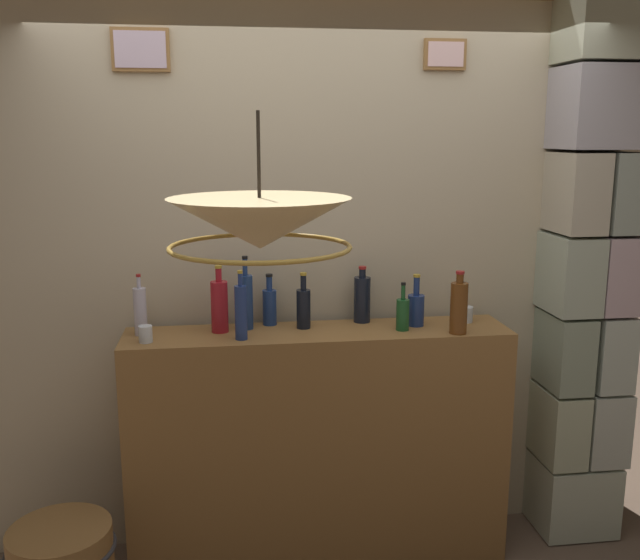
# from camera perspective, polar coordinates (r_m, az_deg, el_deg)

# --- Properties ---
(panelled_rear_partition) EXTENTS (3.45, 0.15, 2.79)m
(panelled_rear_partition) POSITION_cam_1_polar(r_m,az_deg,el_deg) (3.39, -0.71, 2.43)
(panelled_rear_partition) COLOR #BCAD8E
(panelled_rear_partition) RESTS_ON ground
(stone_pillar) EXTENTS (0.42, 0.38, 2.72)m
(stone_pillar) POSITION_cam_1_polar(r_m,az_deg,el_deg) (3.66, 21.02, 0.94)
(stone_pillar) COLOR #B4BCA4
(stone_pillar) RESTS_ON ground
(bar_shelf_unit) EXTENTS (1.78, 0.36, 1.14)m
(bar_shelf_unit) POSITION_cam_1_polar(r_m,az_deg,el_deg) (3.42, -0.12, -13.43)
(bar_shelf_unit) COLOR olive
(bar_shelf_unit) RESTS_ON ground
(liquor_bottle_port) EXTENTS (0.07, 0.07, 0.34)m
(liquor_bottle_port) POSITION_cam_1_polar(r_m,az_deg,el_deg) (3.24, -6.09, -1.70)
(liquor_bottle_port) COLOR navy
(liquor_bottle_port) RESTS_ON bar_shelf_unit
(liquor_bottle_whiskey) EXTENTS (0.08, 0.08, 0.27)m
(liquor_bottle_whiskey) POSITION_cam_1_polar(r_m,az_deg,el_deg) (3.35, 3.46, -1.53)
(liquor_bottle_whiskey) COLOR black
(liquor_bottle_whiskey) RESTS_ON bar_shelf_unit
(liquor_bottle_tequila) EXTENTS (0.08, 0.08, 0.25)m
(liquor_bottle_tequila) POSITION_cam_1_polar(r_m,az_deg,el_deg) (3.32, 7.85, -2.29)
(liquor_bottle_tequila) COLOR navy
(liquor_bottle_tequila) RESTS_ON bar_shelf_unit
(liquor_bottle_scotch) EXTENTS (0.06, 0.06, 0.28)m
(liquor_bottle_scotch) POSITION_cam_1_polar(r_m,az_deg,el_deg) (3.23, -14.49, -2.44)
(liquor_bottle_scotch) COLOR silver
(liquor_bottle_scotch) RESTS_ON bar_shelf_unit
(liquor_bottle_gin) EXTENTS (0.07, 0.07, 0.26)m
(liquor_bottle_gin) POSITION_cam_1_polar(r_m,az_deg,el_deg) (3.24, -1.36, -2.22)
(liquor_bottle_gin) COLOR black
(liquor_bottle_gin) RESTS_ON bar_shelf_unit
(liquor_bottle_vermouth) EXTENTS (0.06, 0.06, 0.23)m
(liquor_bottle_vermouth) POSITION_cam_1_polar(r_m,az_deg,el_deg) (3.23, 6.78, -2.74)
(liquor_bottle_vermouth) COLOR #1B5025
(liquor_bottle_vermouth) RESTS_ON bar_shelf_unit
(liquor_bottle_sherry) EXTENTS (0.08, 0.08, 0.29)m
(liquor_bottle_sherry) POSITION_cam_1_polar(r_m,az_deg,el_deg) (3.21, 11.28, -2.17)
(liquor_bottle_sherry) COLOR brown
(liquor_bottle_sherry) RESTS_ON bar_shelf_unit
(liquor_bottle_rum) EXTENTS (0.05, 0.05, 0.31)m
(liquor_bottle_rum) POSITION_cam_1_polar(r_m,az_deg,el_deg) (3.07, -6.49, -2.57)
(liquor_bottle_rum) COLOR navy
(liquor_bottle_rum) RESTS_ON bar_shelf_unit
(liquor_bottle_bourbon) EXTENTS (0.07, 0.07, 0.25)m
(liquor_bottle_bourbon) POSITION_cam_1_polar(r_m,az_deg,el_deg) (3.30, -4.14, -2.08)
(liquor_bottle_bourbon) COLOR navy
(liquor_bottle_bourbon) RESTS_ON bar_shelf_unit
(liquor_bottle_rye) EXTENTS (0.08, 0.08, 0.31)m
(liquor_bottle_rye) POSITION_cam_1_polar(r_m,az_deg,el_deg) (3.20, -8.22, -2.08)
(liquor_bottle_rye) COLOR #A51B27
(liquor_bottle_rye) RESTS_ON bar_shelf_unit
(glass_tumbler_rocks) EXTENTS (0.07, 0.07, 0.07)m
(glass_tumbler_rocks) POSITION_cam_1_polar(r_m,az_deg,el_deg) (3.43, 11.82, -2.76)
(glass_tumbler_rocks) COLOR silver
(glass_tumbler_rocks) RESTS_ON bar_shelf_unit
(glass_tumbler_highball) EXTENTS (0.06, 0.06, 0.07)m
(glass_tumbler_highball) POSITION_cam_1_polar(r_m,az_deg,el_deg) (3.13, -14.07, -4.31)
(glass_tumbler_highball) COLOR silver
(glass_tumbler_highball) RESTS_ON bar_shelf_unit
(pendant_lamp) EXTENTS (0.61, 0.61, 0.45)m
(pendant_lamp) POSITION_cam_1_polar(r_m,az_deg,el_deg) (2.32, -4.94, 4.47)
(pendant_lamp) COLOR beige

